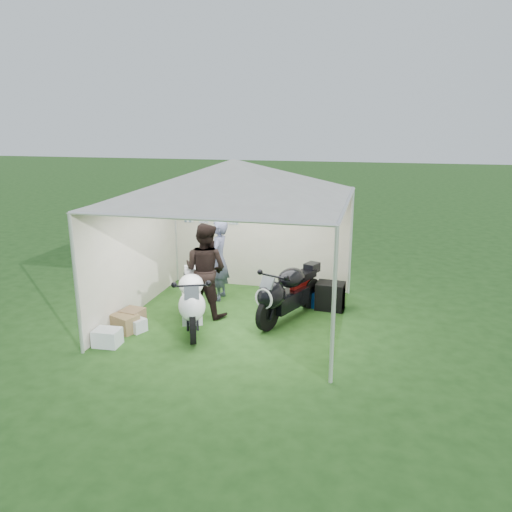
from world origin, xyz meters
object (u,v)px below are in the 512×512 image
object	(u,v)px
person_dark_jacket	(205,270)
crate_1	(133,318)
equipment_box	(330,296)
paddock_stand	(311,298)
person_blue_jacket	(219,260)
motorcycle_white	(192,300)
canopy_tent	(234,183)
motorcycle_black	(287,292)
crate_3	(125,323)
crate_0	(107,337)
crate_2	(136,325)

from	to	relation	value
person_dark_jacket	crate_1	world-z (taller)	person_dark_jacket
equipment_box	crate_1	distance (m)	3.84
paddock_stand	person_blue_jacket	distance (m)	2.07
equipment_box	crate_1	bearing A→B (deg)	-152.89
motorcycle_white	person_blue_jacket	bearing A→B (deg)	68.85
canopy_tent	motorcycle_black	distance (m)	2.23
motorcycle_white	equipment_box	size ratio (longest dim) A/B	3.58
motorcycle_white	paddock_stand	bearing A→B (deg)	19.19
paddock_stand	crate_3	world-z (taller)	paddock_stand
crate_0	crate_1	bearing A→B (deg)	88.04
canopy_tent	equipment_box	size ratio (longest dim) A/B	10.44
canopy_tent	crate_1	world-z (taller)	canopy_tent
equipment_box	canopy_tent	bearing A→B (deg)	-151.65
motorcycle_white	equipment_box	xyz separation A→B (m)	(2.31, 1.61, -0.29)
crate_0	motorcycle_white	bearing A→B (deg)	41.02
paddock_stand	crate_2	world-z (taller)	paddock_stand
motorcycle_black	crate_0	xyz separation A→B (m)	(-2.71, -1.81, -0.42)
person_dark_jacket	motorcycle_black	bearing A→B (deg)	-163.42
person_dark_jacket	crate_2	world-z (taller)	person_dark_jacket
motorcycle_white	person_dark_jacket	xyz separation A→B (m)	(0.02, 0.72, 0.35)
motorcycle_black	crate_2	world-z (taller)	motorcycle_black
person_blue_jacket	paddock_stand	bearing A→B (deg)	88.82
person_blue_jacket	crate_1	size ratio (longest dim) A/B	4.62
motorcycle_black	crate_2	distance (m)	2.80
crate_1	crate_2	size ratio (longest dim) A/B	1.15
motorcycle_black	person_blue_jacket	size ratio (longest dim) A/B	1.15
crate_0	equipment_box	bearing A→B (deg)	36.99
crate_0	crate_2	world-z (taller)	crate_0
person_dark_jacket	crate_2	distance (m)	1.63
canopy_tent	motorcycle_white	xyz separation A→B (m)	(-0.61, -0.69, -2.01)
motorcycle_black	crate_0	size ratio (longest dim) A/B	4.52
canopy_tent	crate_3	size ratio (longest dim) A/B	12.16
person_blue_jacket	crate_0	size ratio (longest dim) A/B	3.94
person_blue_jacket	equipment_box	bearing A→B (deg)	87.00
canopy_tent	person_dark_jacket	world-z (taller)	canopy_tent
person_blue_jacket	crate_3	size ratio (longest dim) A/B	3.62
motorcycle_white	crate_3	bearing A→B (deg)	176.83
crate_1	crate_2	world-z (taller)	crate_1
paddock_stand	crate_1	world-z (taller)	crate_1
motorcycle_black	crate_2	xyz separation A→B (m)	(-2.51, -1.15, -0.45)
crate_2	equipment_box	bearing A→B (deg)	30.72
canopy_tent	equipment_box	distance (m)	3.01
paddock_stand	crate_3	xyz separation A→B (m)	(-3.07, -2.06, -0.00)
crate_0	crate_3	size ratio (longest dim) A/B	0.92
motorcycle_white	crate_1	distance (m)	1.19
motorcycle_white	person_blue_jacket	size ratio (longest dim) A/B	1.15
person_dark_jacket	crate_2	bearing A→B (deg)	60.51
motorcycle_black	paddock_stand	xyz separation A→B (m)	(0.36, 0.86, -0.40)
crate_1	crate_3	size ratio (longest dim) A/B	0.78
equipment_box	crate_0	bearing A→B (deg)	-143.01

